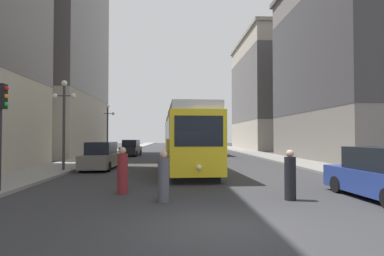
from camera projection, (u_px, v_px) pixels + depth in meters
The scene contains 17 objects.
ground_plane at pixel (223, 227), 7.75m from camera, with size 200.00×200.00×0.00m, color #303033.
sidewalk_left at pixel (121, 151), 47.18m from camera, with size 3.24×120.00×0.15m, color gray.
sidewalk_right at pixel (242, 151), 48.18m from camera, with size 3.24×120.00×0.15m, color gray.
streetcar at pixel (187, 138), 21.11m from camera, with size 3.19×13.73×3.89m.
transit_bus at pixel (204, 138), 40.43m from camera, with size 2.76×12.28×3.45m.
parked_car_left_near at pixel (101, 157), 21.49m from camera, with size 1.94×4.99×1.82m.
parked_car_left_mid at pixel (131, 148), 36.27m from camera, with size 2.07×4.55×1.82m.
parked_car_right_far at pixel (383, 175), 11.15m from camera, with size 2.05×4.74×1.82m.
pedestrian_crossing_near at pixel (290, 177), 11.05m from camera, with size 0.39×0.39×1.74m.
pedestrian_crossing_far at pixel (123, 172), 12.34m from camera, with size 0.40×0.40×1.78m.
pedestrian_on_sidewalk at pixel (164, 178), 10.75m from camera, with size 0.39×0.39×1.72m.
traffic_light_near_left at pixel (1, 108), 12.15m from camera, with size 0.47×0.36×4.05m.
lamp_post_left_near at pixel (64, 111), 19.74m from camera, with size 1.41×0.36×5.52m.
lamp_post_left_far at pixel (108, 122), 32.66m from camera, with size 1.41×0.36×5.33m.
building_left_corner at pixel (41, 33), 37.20m from camera, with size 12.79×17.42×27.69m.
building_right_corner at pixel (365, 61), 29.99m from camera, with size 12.70×17.75×18.07m.
building_right_midblock at pixel (286, 92), 55.89m from camera, with size 16.00×20.66×19.27m.
Camera 1 is at (-1.19, -7.76, 2.20)m, focal length 29.97 mm.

